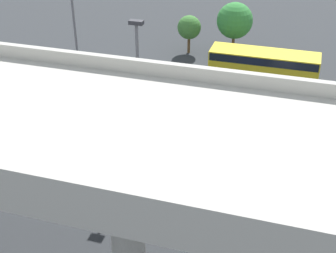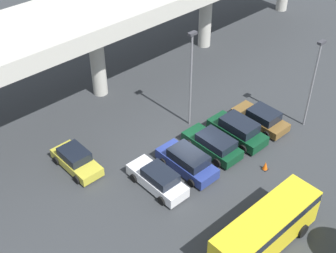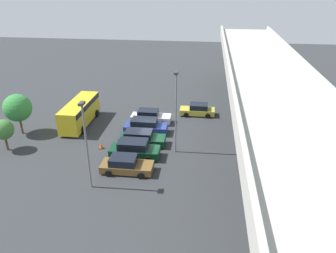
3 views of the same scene
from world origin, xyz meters
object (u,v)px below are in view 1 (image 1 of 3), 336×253
at_px(parked_car_2, 223,127).
at_px(traffic_cone, 175,98).
at_px(parked_car_5, 102,108).
at_px(parked_car_1, 269,135).
at_px(tree_front_left, 235,21).
at_px(parked_car_0, 320,204).
at_px(lamp_post_near_aisle, 76,37).
at_px(shuttle_bus, 263,67).
at_px(parked_car_3, 178,122).
at_px(parked_car_4, 140,114).
at_px(tree_front_centre, 189,27).
at_px(lamp_post_mid_lot, 138,85).

height_order(parked_car_2, traffic_cone, parked_car_2).
xyz_separation_m(parked_car_2, parked_car_5, (8.10, -0.26, -0.09)).
xyz_separation_m(parked_car_1, tree_front_left, (4.59, -13.72, 2.31)).
relative_size(parked_car_0, parked_car_2, 0.91).
bearing_deg(lamp_post_near_aisle, parked_car_5, 138.71).
height_order(lamp_post_near_aisle, tree_front_left, lamp_post_near_aisle).
xyz_separation_m(shuttle_bus, lamp_post_near_aisle, (12.11, 5.42, 2.82)).
xyz_separation_m(parked_car_3, tree_front_left, (-0.97, -13.73, 2.31)).
bearing_deg(parked_car_1, tree_front_left, -161.49).
relative_size(parked_car_4, shuttle_bus, 0.61).
height_order(parked_car_1, parked_car_3, parked_car_1).
height_order(parked_car_4, traffic_cone, parked_car_4).
bearing_deg(tree_front_left, parked_car_2, 97.72).
height_order(parked_car_1, parked_car_5, parked_car_1).
xyz_separation_m(parked_car_1, lamp_post_near_aisle, (13.51, -2.69, 3.72)).
xyz_separation_m(parked_car_0, parked_car_3, (8.59, -5.51, 0.05)).
xyz_separation_m(parked_car_0, parked_car_2, (5.77, -5.61, 0.09)).
distance_m(parked_car_1, parked_car_3, 5.57).
height_order(parked_car_4, parked_car_5, parked_car_4).
relative_size(parked_car_3, lamp_post_near_aisle, 0.62).
height_order(parked_car_0, tree_front_centre, tree_front_centre).
relative_size(parked_car_5, shuttle_bus, 0.60).
bearing_deg(lamp_post_mid_lot, parked_car_1, -151.12).
bearing_deg(traffic_cone, tree_front_left, -103.40).
relative_size(parked_car_0, lamp_post_mid_lot, 0.53).
height_order(parked_car_5, tree_front_left, tree_front_left).
height_order(parked_car_0, parked_car_4, parked_car_4).
height_order(parked_car_0, parked_car_1, parked_car_1).
height_order(parked_car_0, lamp_post_mid_lot, lamp_post_mid_lot).
distance_m(parked_car_0, tree_front_left, 20.83).
relative_size(lamp_post_near_aisle, tree_front_left, 1.66).
bearing_deg(parked_car_0, parked_car_3, 57.33).
bearing_deg(parked_car_0, traffic_cone, 46.54).
xyz_separation_m(parked_car_1, traffic_cone, (6.93, -3.91, -0.42)).
bearing_deg(parked_car_3, parked_car_2, 92.00).
xyz_separation_m(lamp_post_near_aisle, tree_front_centre, (-5.15, -10.54, -2.21)).
relative_size(parked_car_2, lamp_post_near_aisle, 0.63).
bearing_deg(lamp_post_near_aisle, tree_front_left, -128.95).
xyz_separation_m(parked_car_5, tree_front_centre, (-2.48, -12.88, 1.56)).
bearing_deg(parked_car_5, parked_car_1, 88.14).
relative_size(parked_car_1, parked_car_5, 1.01).
relative_size(parked_car_2, parked_car_5, 1.02).
relative_size(parked_car_0, traffic_cone, 6.18).
height_order(shuttle_bus, tree_front_centre, tree_front_centre).
distance_m(parked_car_1, parked_car_5, 10.85).
distance_m(parked_car_2, parked_car_4, 5.42).
bearing_deg(tree_front_centre, traffic_cone, 98.74).
xyz_separation_m(parked_car_1, lamp_post_mid_lot, (6.70, 3.69, 4.05)).
xyz_separation_m(parked_car_3, lamp_post_near_aisle, (7.94, -2.70, 3.72)).
distance_m(parked_car_4, shuttle_bus, 10.46).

